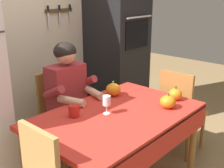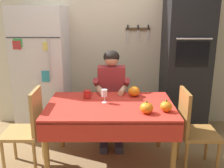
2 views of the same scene
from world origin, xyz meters
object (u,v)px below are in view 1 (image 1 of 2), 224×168
Objects in this scene: dining_table at (119,123)px; wine_glass at (107,101)px; coffee_mug at (74,111)px; seated_person at (71,96)px; pumpkin_large at (113,90)px; pumpkin_small at (175,94)px; pumpkin_medium at (168,102)px; chair_behind_person at (60,113)px; wall_oven at (117,44)px; chair_right_side at (179,109)px.

dining_table is 8.97× the size of wine_glass.
wine_glass is at bearing -37.85° from coffee_mug.
seated_person reaches higher than pumpkin_large.
pumpkin_medium is at bearing -166.95° from pumpkin_small.
chair_behind_person reaches higher than dining_table.
coffee_mug is (-1.32, -0.69, -0.26)m from wall_oven.
wall_oven is 2.26× the size of chair_right_side.
wine_glass is 0.43m from pumpkin_large.
chair_right_side is 0.63m from pumpkin_medium.
dining_table is 10.72× the size of pumpkin_small.
coffee_mug is 0.94m from pumpkin_small.
pumpkin_small is (0.85, -0.42, 0.01)m from coffee_mug.
seated_person is at bearing 81.68° from wine_glass.
chair_behind_person is 0.62m from pumpkin_large.
dining_table is 1.51× the size of chair_right_side.
chair_behind_person is 0.80m from wine_glass.
coffee_mug is at bearing 153.75° from pumpkin_small.
wall_oven is 1.18m from chair_behind_person.
chair_behind_person is 0.29m from seated_person.
pumpkin_large is at bearing -141.39° from wall_oven.
chair_right_side is at bearing -44.04° from chair_behind_person.
chair_behind_person is (0.01, 0.79, -0.14)m from dining_table.
chair_right_side is at bearing 19.64° from pumpkin_small.
pumpkin_large is 0.57m from pumpkin_small.
pumpkin_small is (-0.47, -1.10, -0.26)m from wall_oven.
coffee_mug is at bearing 139.02° from dining_table.
seated_person reaches higher than pumpkin_medium.
pumpkin_small reaches higher than dining_table.
coffee_mug is at bearing -127.71° from seated_person.
chair_behind_person is 7.12× the size of pumpkin_small.
chair_behind_person is 1.00× the size of chair_right_side.
seated_person is at bearing -90.00° from chair_behind_person.
coffee_mug is 0.86× the size of pumpkin_small.
chair_right_side is at bearing 17.13° from pumpkin_medium.
pumpkin_large is at bearing -60.28° from chair_behind_person.
dining_table is at bearing -49.28° from wine_glass.
dining_table is 12.42× the size of coffee_mug.
wine_glass is at bearing 130.72° from dining_table.
seated_person is 9.21× the size of pumpkin_medium.
wall_oven reaches higher than chair_behind_person.
pumpkin_medium is (0.64, -0.47, 0.01)m from coffee_mug.
chair_right_side reaches higher than pumpkin_medium.
coffee_mug is at bearing 142.15° from wine_glass.
seated_person is 0.47m from coffee_mug.
chair_right_side reaches higher than coffee_mug.
seated_person is (-0.00, -0.19, 0.23)m from chair_behind_person.
wall_oven is at bearing 66.77° from pumpkin_small.
dining_table is 0.45m from pumpkin_large.
wall_oven is 1.23m from pumpkin_small.
pumpkin_small is (0.29, -0.49, -0.01)m from pumpkin_large.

